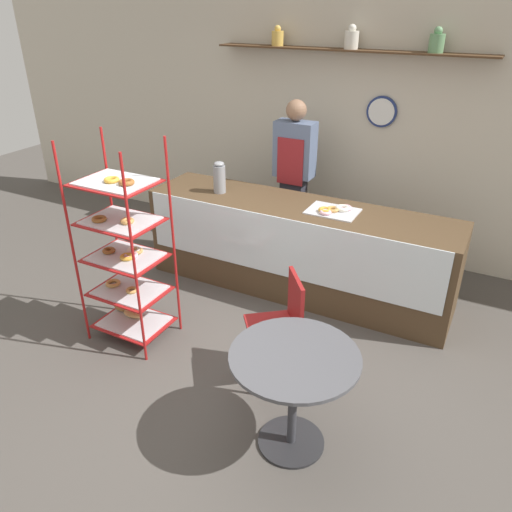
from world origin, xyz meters
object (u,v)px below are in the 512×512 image
object	(u,v)px
cafe_table	(294,378)
donut_tray_counter	(334,210)
person_worker	(294,176)
cafe_chair	(283,318)
pastry_rack	(125,257)
coffee_carafe	(219,177)

from	to	relation	value
cafe_table	donut_tray_counter	distance (m)	1.97
person_worker	cafe_table	bearing A→B (deg)	-65.84
cafe_table	cafe_chair	world-z (taller)	cafe_chair
pastry_rack	cafe_table	xyz separation A→B (m)	(1.76, -0.49, -0.20)
cafe_table	donut_tray_counter	xyz separation A→B (m)	(-0.44, 1.88, 0.37)
person_worker	donut_tray_counter	bearing A→B (deg)	-42.03
cafe_chair	donut_tray_counter	distance (m)	1.37
donut_tray_counter	coffee_carafe	bearing A→B (deg)	-178.15
pastry_rack	cafe_table	size ratio (longest dim) A/B	2.15
pastry_rack	person_worker	bearing A→B (deg)	72.27
person_worker	coffee_carafe	xyz separation A→B (m)	(-0.54, -0.65, 0.10)
person_worker	cafe_chair	bearing A→B (deg)	-67.92
pastry_rack	cafe_chair	size ratio (longest dim) A/B	1.96
cafe_table	donut_tray_counter	size ratio (longest dim) A/B	1.77
person_worker	cafe_chair	xyz separation A→B (m)	(0.78, -1.92, -0.42)
coffee_carafe	pastry_rack	bearing A→B (deg)	-94.46
cafe_table	cafe_chair	distance (m)	0.67
cafe_chair	donut_tray_counter	bearing A→B (deg)	146.38
person_worker	donut_tray_counter	size ratio (longest dim) A/B	3.86
cafe_table	coffee_carafe	size ratio (longest dim) A/B	2.55
cafe_chair	coffee_carafe	xyz separation A→B (m)	(-1.32, 1.27, 0.52)
cafe_table	coffee_carafe	distance (m)	2.53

